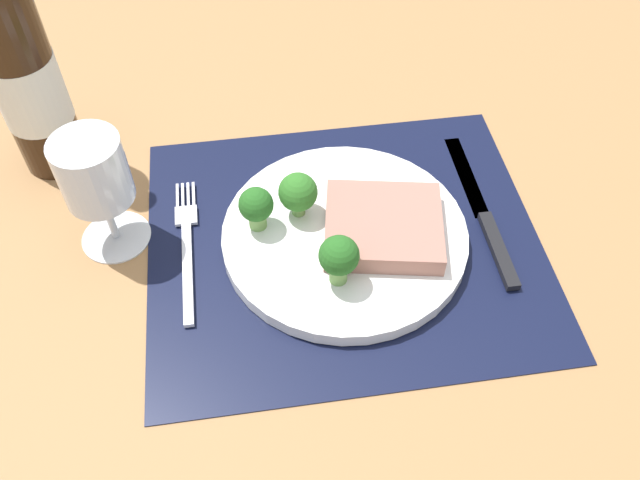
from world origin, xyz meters
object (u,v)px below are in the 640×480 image
at_px(steak, 383,226).
at_px(wine_glass, 95,178).
at_px(plate, 345,236).
at_px(wine_bottle, 24,77).
at_px(fork, 187,246).
at_px(knife, 485,219).

distance_m(steak, wine_glass, 0.29).
relative_size(plate, wine_glass, 1.90).
relative_size(plate, wine_bottle, 0.80).
xyz_separation_m(steak, wine_bottle, (-0.35, 0.19, 0.09)).
height_order(wine_bottle, wine_glass, wine_bottle).
height_order(fork, wine_bottle, wine_bottle).
height_order(fork, knife, knife).
xyz_separation_m(plate, wine_bottle, (-0.32, 0.18, 0.11)).
bearing_deg(knife, wine_glass, 178.00).
xyz_separation_m(plate, fork, (-0.17, 0.01, -0.01)).
distance_m(plate, steak, 0.04).
xyz_separation_m(knife, wine_bottle, (-0.47, 0.17, 0.11)).
relative_size(plate, steak, 2.16).
bearing_deg(fork, steak, -8.09).
height_order(steak, fork, steak).
xyz_separation_m(plate, wine_glass, (-0.24, 0.04, 0.08)).
xyz_separation_m(steak, fork, (-0.20, 0.02, -0.02)).
height_order(knife, wine_bottle, wine_bottle).
distance_m(plate, knife, 0.16).
bearing_deg(fork, knife, -3.26).
xyz_separation_m(plate, knife, (0.16, 0.01, -0.00)).
bearing_deg(wine_glass, plate, -9.94).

